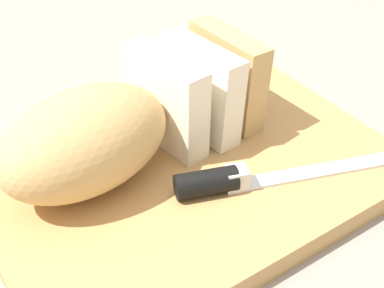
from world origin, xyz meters
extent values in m
plane|color=gray|center=(0.00, 0.00, 0.00)|extent=(3.00, 3.00, 0.00)
cube|color=tan|center=(0.00, 0.00, 0.01)|extent=(0.38, 0.26, 0.02)
ellipsoid|color=tan|center=(-0.09, 0.04, 0.07)|extent=(0.17, 0.12, 0.09)
cube|color=#F2E8CC|center=(0.01, 0.05, 0.07)|extent=(0.04, 0.10, 0.09)
cube|color=#F2E8CC|center=(0.04, 0.05, 0.07)|extent=(0.05, 0.10, 0.09)
cube|color=tan|center=(0.08, 0.06, 0.07)|extent=(0.04, 0.10, 0.09)
cube|color=silver|center=(0.11, -0.07, 0.02)|extent=(0.19, 0.08, 0.00)
cylinder|color=black|center=(-0.01, -0.03, 0.03)|extent=(0.06, 0.04, 0.02)
cube|color=silver|center=(0.02, -0.04, 0.03)|extent=(0.02, 0.02, 0.02)
sphere|color=tan|center=(0.03, 0.04, 0.03)|extent=(0.01, 0.01, 0.01)
sphere|color=tan|center=(0.00, 0.05, 0.03)|extent=(0.01, 0.01, 0.01)
camera|label=1|loc=(-0.22, -0.33, 0.36)|focal=52.03mm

